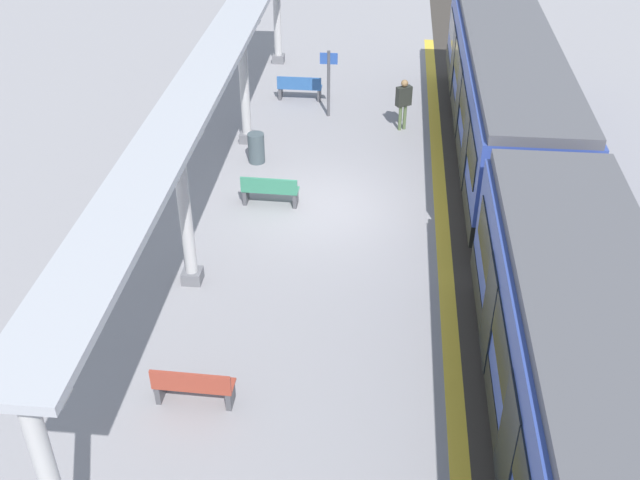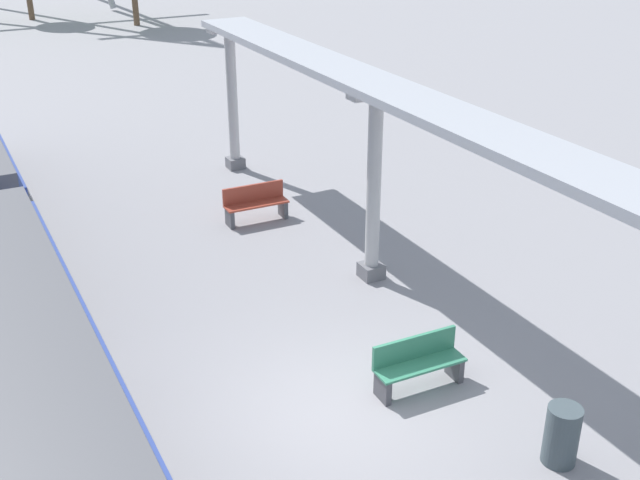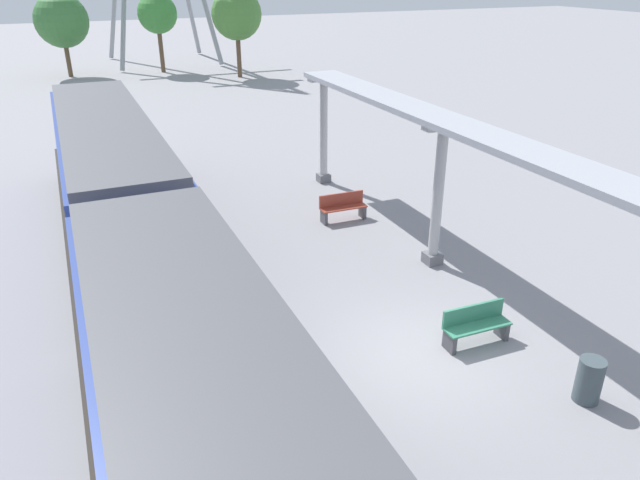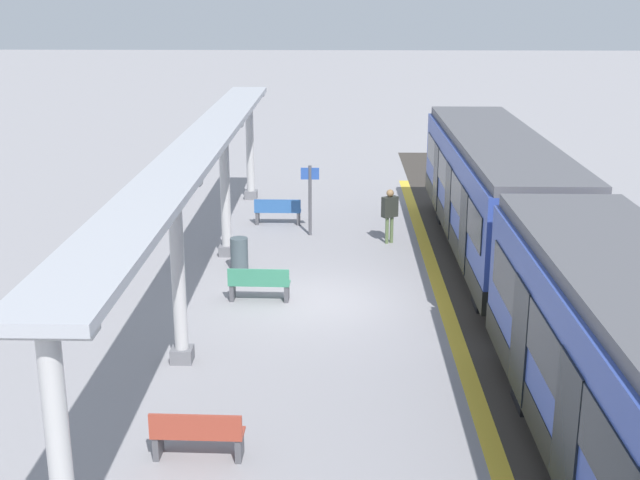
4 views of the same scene
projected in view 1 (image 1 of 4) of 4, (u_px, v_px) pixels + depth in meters
The scene contains 15 objects.
ground_plane at pixel (326, 208), 20.01m from camera, with size 176.00×176.00×0.00m, color gray.
tactile_edge_strip at pixel (441, 213), 19.77m from camera, with size 0.36×27.19×0.01m, color gold.
trackbed at pixel (510, 217), 19.63m from camera, with size 3.20×39.19×0.01m, color #38332D.
train_near_carriage at pixel (505, 96), 21.60m from camera, with size 2.65×12.23×3.48m.
train_far_carriage at pixel (599, 443), 11.01m from camera, with size 2.65×12.23×3.48m.
canopy_pillar_nearest at pixel (277, 12), 27.79m from camera, with size 1.10×0.44×3.84m.
canopy_pillar_second at pixel (244, 82), 22.17m from camera, with size 1.10×0.44×3.84m.
canopy_pillar_third at pixel (185, 209), 16.23m from camera, with size 1.10×0.44×3.84m.
canopy_beam at pixel (211, 65), 17.89m from camera, with size 1.20×22.10×0.16m, color #A8AAB2.
bench_near_end at pixel (300, 88), 25.66m from camera, with size 1.50×0.45×0.86m.
bench_mid_platform at pixel (193, 386), 13.91m from camera, with size 1.51×0.48×0.86m.
bench_far_end at pixel (270, 190), 19.88m from camera, with size 1.51×0.48×0.86m.
trash_bin at pixel (256, 148), 21.91m from camera, with size 0.48×0.48×0.90m, color #424F55.
platform_info_sign at pixel (329, 77), 24.09m from camera, with size 0.56×0.10×2.20m.
passenger_waiting_near_edge at pixel (404, 99), 23.40m from camera, with size 0.52×0.43×1.66m.
Camera 1 is at (-1.46, 17.04, 10.43)m, focal length 42.41 mm.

